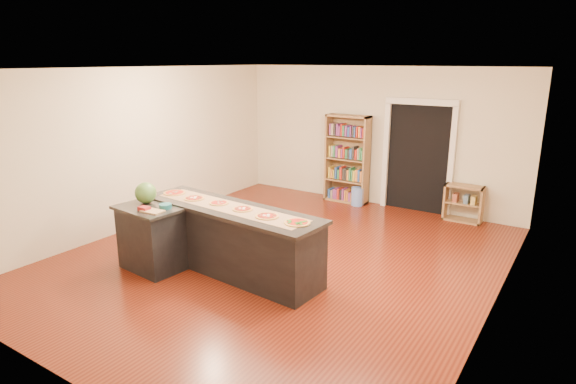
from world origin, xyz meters
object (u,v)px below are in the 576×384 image
Objects in this scene: side_counter at (152,237)px; watermelon at (146,193)px; kitchen_island at (231,239)px; waste_bin at (358,196)px; bookshelf at (347,159)px; low_shelf at (463,203)px.

side_counter is 0.64m from watermelon.
kitchen_island is 1.39m from watermelon.
kitchen_island reaches higher than waste_bin.
kitchen_island is 1.58× the size of bookshelf.
watermelon is at bearing -102.43° from bookshelf.
bookshelf is 4.85× the size of waste_bin.
waste_bin is (0.33, -0.13, -0.73)m from bookshelf.
low_shelf is at bearing 66.02° from kitchen_island.
low_shelf is at bearing 3.96° from waste_bin.
bookshelf is 2.47m from low_shelf.
bookshelf reaches higher than waste_bin.
side_counter is 4.67m from bookshelf.
watermelon is (-0.99, -4.48, 0.17)m from bookshelf.
watermelon is at bearing -154.44° from kitchen_island.
kitchen_island is 7.64× the size of waste_bin.
bookshelf is (-0.18, 4.03, 0.44)m from kitchen_island.
low_shelf is (3.22, 4.59, -0.13)m from side_counter.
low_shelf is 2.09m from waste_bin.
bookshelf reaches higher than side_counter.
kitchen_island is 3.07× the size of side_counter.
side_counter is (-1.00, -0.54, -0.01)m from kitchen_island.
bookshelf is 0.81m from waste_bin.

